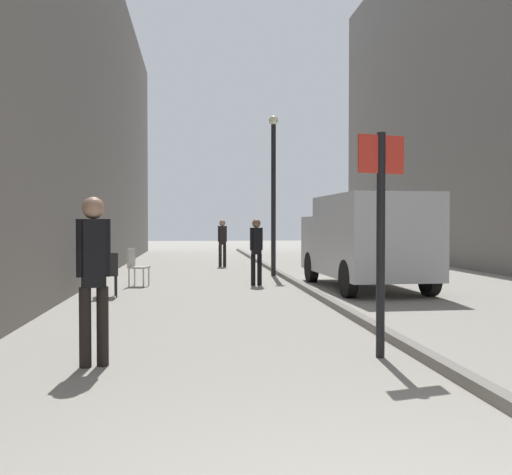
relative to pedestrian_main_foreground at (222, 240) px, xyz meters
name	(u,v)px	position (x,y,z in m)	size (l,w,h in m)	color
ground_plane	(235,287)	(-0.04, -6.99, -0.98)	(80.00, 80.00, 0.00)	gray
building_facade_left	(37,73)	(-4.69, -6.99, 4.11)	(2.12, 40.00, 10.18)	slate
kerb_strip	(299,284)	(1.54, -6.99, -0.92)	(0.16, 40.00, 0.12)	slate
pedestrian_main_foreground	(222,240)	(0.00, 0.00, 0.00)	(0.33, 0.24, 1.70)	black
pedestrian_mid_block	(94,269)	(-2.13, -14.87, 0.08)	(0.35, 0.26, 1.84)	black
pedestrian_far_crossing	(256,247)	(0.52, -6.64, -0.02)	(0.33, 0.22, 1.67)	black
delivery_van	(365,239)	(3.03, -7.65, 0.21)	(2.16, 4.94, 2.21)	#B7B7BC
street_sign_post	(381,224)	(1.09, -14.77, 0.56)	(0.59, 0.18, 2.60)	black
lamp_post	(273,184)	(1.32, -4.01, 1.74)	(0.28, 0.28, 4.76)	black
cafe_chair_near_window	(136,264)	(-2.49, -6.51, -0.44)	(0.54, 0.54, 0.94)	#B7B2A8
cafe_chair_by_doorway	(107,271)	(-2.87, -8.70, -0.44)	(0.52, 0.52, 0.94)	black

